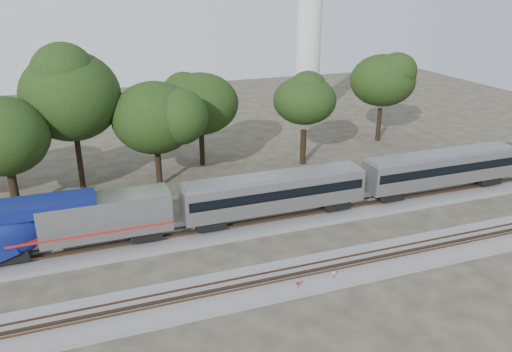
# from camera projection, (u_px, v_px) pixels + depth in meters

# --- Properties ---
(ground) EXTENTS (160.00, 160.00, 0.00)m
(ground) POSITION_uv_depth(u_px,v_px,m) (213.00, 267.00, 41.56)
(ground) COLOR #383328
(ground) RESTS_ON ground
(track_far) EXTENTS (160.00, 5.00, 0.73)m
(track_far) POSITION_uv_depth(u_px,v_px,m) (196.00, 233.00, 46.73)
(track_far) COLOR slate
(track_far) RESTS_ON ground
(track_near) EXTENTS (160.00, 5.00, 0.73)m
(track_near) POSITION_uv_depth(u_px,v_px,m) (227.00, 291.00, 37.98)
(track_near) COLOR slate
(track_near) RESTS_ON ground
(train) EXTENTS (113.70, 3.25, 4.79)m
(train) POSITION_uv_depth(u_px,v_px,m) (511.00, 157.00, 57.49)
(train) COLOR #AEB1B5
(train) RESTS_ON ground
(switch_stand_red) EXTENTS (0.31, 0.13, 1.00)m
(switch_stand_red) POSITION_uv_depth(u_px,v_px,m) (298.00, 286.00, 37.90)
(switch_stand_red) COLOR #512D19
(switch_stand_red) RESTS_ON ground
(switch_stand_white) EXTENTS (0.30, 0.09, 0.95)m
(switch_stand_white) POSITION_uv_depth(u_px,v_px,m) (334.00, 275.00, 39.30)
(switch_stand_white) COLOR #512D19
(switch_stand_white) RESTS_ON ground
(switch_lever) EXTENTS (0.57, 0.43, 0.30)m
(switch_lever) POSITION_uv_depth(u_px,v_px,m) (333.00, 279.00, 39.62)
(switch_lever) COLOR #512D19
(switch_lever) RESTS_ON ground
(tree_2) EXTENTS (8.20, 8.20, 11.56)m
(tree_2) POSITION_uv_depth(u_px,v_px,m) (4.00, 136.00, 48.87)
(tree_2) COLOR black
(tree_2) RESTS_ON ground
(tree_3) EXTENTS (10.89, 10.89, 15.35)m
(tree_3) POSITION_uv_depth(u_px,v_px,m) (71.00, 96.00, 53.64)
(tree_3) COLOR black
(tree_3) RESTS_ON ground
(tree_4) EXTENTS (8.25, 8.25, 11.63)m
(tree_4) POSITION_uv_depth(u_px,v_px,m) (155.00, 118.00, 55.27)
(tree_4) COLOR black
(tree_4) RESTS_ON ground
(tree_5) EXTENTS (8.15, 8.15, 11.49)m
(tree_5) POSITION_uv_depth(u_px,v_px,m) (200.00, 104.00, 61.95)
(tree_5) COLOR black
(tree_5) RESTS_ON ground
(tree_6) EXTENTS (8.51, 8.51, 12.00)m
(tree_6) POSITION_uv_depth(u_px,v_px,m) (305.00, 100.00, 62.19)
(tree_6) COLOR black
(tree_6) RESTS_ON ground
(tree_7) EXTENTS (9.13, 9.13, 12.87)m
(tree_7) POSITION_uv_depth(u_px,v_px,m) (383.00, 81.00, 71.40)
(tree_7) COLOR black
(tree_7) RESTS_ON ground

